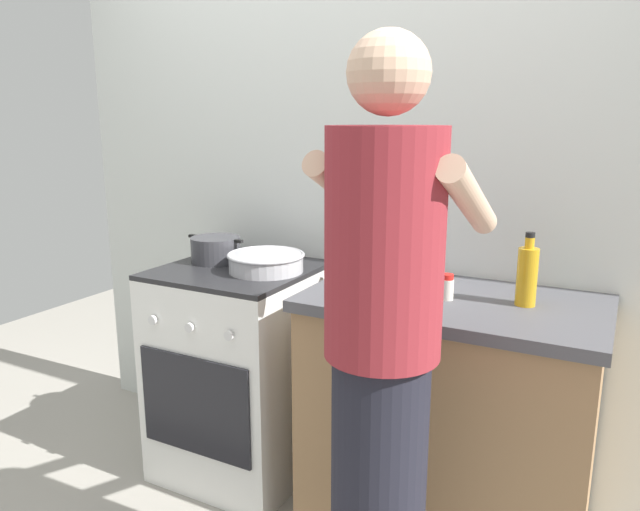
{
  "coord_description": "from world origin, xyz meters",
  "views": [
    {
      "loc": [
        1.05,
        -1.78,
        1.5
      ],
      "look_at": [
        0.05,
        0.12,
        1.0
      ],
      "focal_mm": 33.36,
      "sensor_mm": 36.0,
      "label": 1
    }
  ],
  "objects": [
    {
      "name": "ground",
      "position": [
        0.0,
        0.0,
        0.0
      ],
      "size": [
        6.0,
        6.0,
        0.0
      ],
      "primitive_type": "plane",
      "color": "gray"
    },
    {
      "name": "back_wall",
      "position": [
        0.2,
        0.5,
        1.25
      ],
      "size": [
        3.2,
        0.1,
        2.5
      ],
      "color": "silver",
      "rests_on": "ground"
    },
    {
      "name": "countertop",
      "position": [
        0.55,
        0.15,
        0.45
      ],
      "size": [
        1.0,
        0.6,
        0.9
      ],
      "color": "#99724C",
      "rests_on": "ground"
    },
    {
      "name": "stove_range",
      "position": [
        -0.35,
        0.15,
        0.45
      ],
      "size": [
        0.6,
        0.62,
        0.9
      ],
      "color": "white",
      "rests_on": "ground"
    },
    {
      "name": "pot",
      "position": [
        -0.49,
        0.19,
        0.95
      ],
      "size": [
        0.27,
        0.21,
        0.11
      ],
      "color": "#38383D",
      "rests_on": "stove_range"
    },
    {
      "name": "mixing_bowl",
      "position": [
        -0.21,
        0.15,
        0.94
      ],
      "size": [
        0.31,
        0.31,
        0.07
      ],
      "color": "#B7B7BC",
      "rests_on": "stove_range"
    },
    {
      "name": "utensil_crock",
      "position": [
        0.34,
        0.32,
        0.99
      ],
      "size": [
        0.1,
        0.1,
        0.3
      ],
      "color": "silver",
      "rests_on": "countertop"
    },
    {
      "name": "spice_bottle",
      "position": [
        0.53,
        0.12,
        0.94
      ],
      "size": [
        0.04,
        0.04,
        0.09
      ],
      "color": "silver",
      "rests_on": "countertop"
    },
    {
      "name": "oil_bottle",
      "position": [
        0.78,
        0.18,
        1.0
      ],
      "size": [
        0.07,
        0.07,
        0.24
      ],
      "color": "gold",
      "rests_on": "countertop"
    },
    {
      "name": "person",
      "position": [
        0.52,
        -0.43,
        0.86
      ],
      "size": [
        0.41,
        0.5,
        1.7
      ],
      "color": "black",
      "rests_on": "ground"
    }
  ]
}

